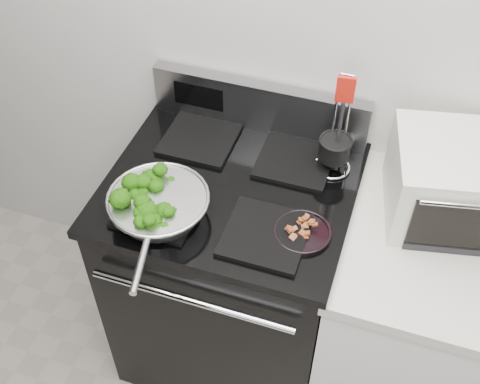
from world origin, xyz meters
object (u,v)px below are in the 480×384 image
at_px(bacon_plate, 303,230).
at_px(utensil_holder, 334,153).
at_px(toaster_oven, 467,183).
at_px(gas_range, 232,270).
at_px(skillet, 158,205).

xyz_separation_m(bacon_plate, utensil_holder, (0.02, 0.30, 0.05)).
bearing_deg(utensil_holder, toaster_oven, -11.74).
distance_m(bacon_plate, toaster_oven, 0.51).
bearing_deg(gas_range, utensil_holder, 30.55).
bearing_deg(bacon_plate, utensil_holder, 85.78).
bearing_deg(utensil_holder, gas_range, -155.63).
relative_size(utensil_holder, toaster_oven, 0.74).
distance_m(skillet, bacon_plate, 0.44).
bearing_deg(toaster_oven, utensil_holder, 162.94).
distance_m(skillet, utensil_holder, 0.59).
relative_size(gas_range, bacon_plate, 6.55).
distance_m(gas_range, utensil_holder, 0.63).
height_order(gas_range, toaster_oven, toaster_oven).
xyz_separation_m(gas_range, toaster_oven, (0.70, 0.13, 0.56)).
xyz_separation_m(bacon_plate, toaster_oven, (0.43, 0.26, 0.08)).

